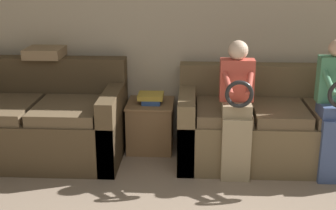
{
  "coord_description": "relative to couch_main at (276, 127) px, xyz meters",
  "views": [
    {
      "loc": [
        -0.18,
        -1.83,
        1.93
      ],
      "look_at": [
        -0.38,
        1.84,
        0.78
      ],
      "focal_mm": 50.0,
      "sensor_mm": 36.0,
      "label": 1
    }
  ],
  "objects": [
    {
      "name": "wall_back",
      "position": [
        -0.64,
        0.53,
        0.94
      ],
      "size": [
        6.81,
        0.06,
        2.55
      ],
      "color": "beige",
      "rests_on": "ground_plane"
    },
    {
      "name": "couch_main",
      "position": [
        0.0,
        0.0,
        0.0
      ],
      "size": [
        1.92,
        0.92,
        0.9
      ],
      "color": "brown",
      "rests_on": "ground_plane"
    },
    {
      "name": "couch_side",
      "position": [
        -2.36,
        -0.03,
        0.01
      ],
      "size": [
        1.66,
        0.99,
        0.95
      ],
      "color": "brown",
      "rests_on": "ground_plane"
    },
    {
      "name": "child_left_seated",
      "position": [
        -0.43,
        -0.38,
        0.36
      ],
      "size": [
        0.31,
        0.38,
        1.24
      ],
      "color": "tan",
      "rests_on": "ground_plane"
    },
    {
      "name": "child_right_seated",
      "position": [
        0.43,
        -0.38,
        0.36
      ],
      "size": [
        0.3,
        0.37,
        1.26
      ],
      "color": "#475B8E",
      "rests_on": "ground_plane"
    },
    {
      "name": "side_shelf",
      "position": [
        -1.26,
        0.21,
        -0.07
      ],
      "size": [
        0.48,
        0.52,
        0.5
      ],
      "color": "olive",
      "rests_on": "ground_plane"
    },
    {
      "name": "book_stack",
      "position": [
        -1.25,
        0.22,
        0.22
      ],
      "size": [
        0.26,
        0.27,
        0.1
      ],
      "color": "#33569E",
      "rests_on": "side_shelf"
    },
    {
      "name": "throw_pillow",
      "position": [
        -2.37,
        0.32,
        0.66
      ],
      "size": [
        0.37,
        0.37,
        0.1
      ],
      "color": "#A38460",
      "rests_on": "couch_side"
    }
  ]
}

